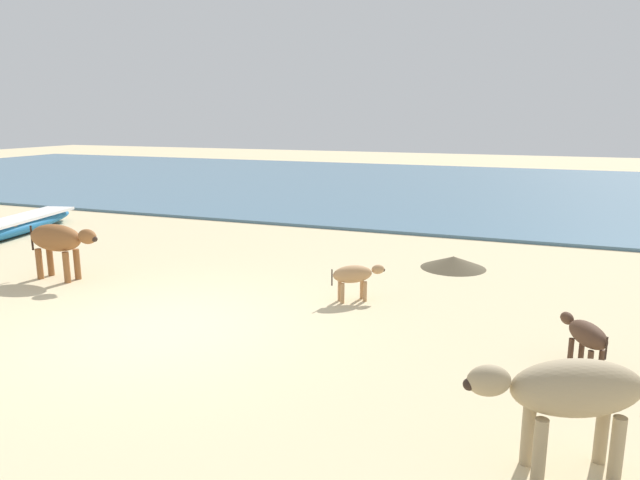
# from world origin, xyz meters

# --- Properties ---
(ground) EXTENTS (80.00, 80.00, 0.00)m
(ground) POSITION_xyz_m (0.00, 0.00, 0.00)
(ground) COLOR beige
(sea_water) EXTENTS (60.00, 20.00, 0.08)m
(sea_water) POSITION_xyz_m (0.00, 17.77, 0.04)
(sea_water) COLOR slate
(sea_water) RESTS_ON ground
(fishing_boat_1) EXTENTS (1.87, 4.85, 0.62)m
(fishing_boat_1) POSITION_xyz_m (-7.41, 4.09, 0.23)
(fishing_boat_1) COLOR #1E669E
(fishing_boat_1) RESTS_ON ground
(cow_adult_brown) EXTENTS (1.59, 0.48, 1.03)m
(cow_adult_brown) POSITION_xyz_m (-3.23, 1.46, 0.74)
(cow_adult_brown) COLOR brown
(cow_adult_brown) RESTS_ON ground
(calf_near_tan) EXTENTS (0.82, 0.69, 0.60)m
(calf_near_tan) POSITION_xyz_m (2.20, 2.22, 0.43)
(calf_near_tan) COLOR tan
(calf_near_tan) RESTS_ON ground
(calf_far_dark) EXTENTS (0.61, 0.85, 0.59)m
(calf_far_dark) POSITION_xyz_m (5.56, 0.73, 0.42)
(calf_far_dark) COLOR #4C3323
(calf_far_dark) RESTS_ON ground
(cow_second_adult_dun) EXTENTS (1.50, 0.91, 1.01)m
(cow_second_adult_dun) POSITION_xyz_m (5.29, -1.57, 0.73)
(cow_second_adult_dun) COLOR tan
(cow_second_adult_dun) RESTS_ON ground
(debris_pile_1) EXTENTS (1.55, 1.55, 0.24)m
(debris_pile_1) POSITION_xyz_m (3.39, 4.90, 0.12)
(debris_pile_1) COLOR brown
(debris_pile_1) RESTS_ON ground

